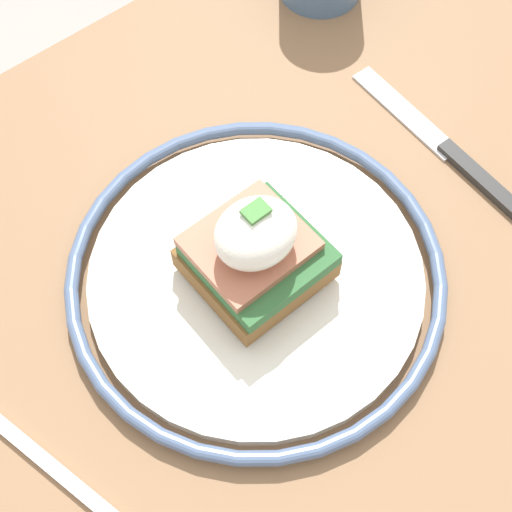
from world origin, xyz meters
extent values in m
cube|color=#846042|center=(0.00, 0.00, 0.73)|extent=(0.83, 0.66, 0.03)
cylinder|color=#846042|center=(0.36, 0.27, 0.36)|extent=(0.06, 0.06, 0.71)
cylinder|color=silver|center=(0.02, 0.05, 0.75)|extent=(0.23, 0.23, 0.01)
torus|color=slate|center=(0.02, 0.05, 0.75)|extent=(0.27, 0.27, 0.01)
cube|color=brown|center=(0.02, 0.05, 0.77)|extent=(0.08, 0.08, 0.02)
cube|color=#2D6033|center=(0.03, 0.04, 0.78)|extent=(0.08, 0.08, 0.01)
cube|color=#AD664C|center=(0.02, 0.05, 0.79)|extent=(0.07, 0.07, 0.01)
ellipsoid|color=white|center=(0.02, 0.04, 0.81)|extent=(0.06, 0.05, 0.04)
cylinder|color=#EAD166|center=(0.07, 0.08, 0.76)|extent=(0.04, 0.04, 0.00)
cube|color=#47843D|center=(0.02, 0.05, 0.83)|extent=(0.02, 0.01, 0.00)
cube|color=silver|center=(-0.16, 0.03, 0.75)|extent=(0.04, 0.12, 0.00)
cube|color=#2D2D2D|center=(0.21, 0.00, 0.75)|extent=(0.02, 0.09, 0.01)
cube|color=silver|center=(0.21, 0.09, 0.74)|extent=(0.02, 0.11, 0.00)
camera|label=1|loc=(-0.12, -0.13, 1.19)|focal=50.00mm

